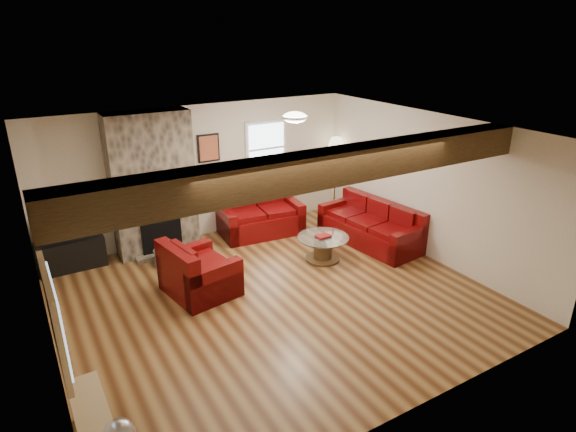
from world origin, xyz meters
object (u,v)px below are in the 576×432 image
(coffee_table, at_px, (323,248))
(sofa_three, at_px, (370,223))
(television, at_px, (67,225))
(floor_lamp, at_px, (336,149))
(loveseat, at_px, (261,213))
(armchair_red, at_px, (200,268))
(tv_cabinet, at_px, (72,254))

(coffee_table, bearing_deg, sofa_three, 7.45)
(television, bearing_deg, floor_lamp, -1.84)
(sofa_three, distance_m, loveseat, 2.10)
(sofa_three, bearing_deg, coffee_table, -88.88)
(television, height_order, floor_lamp, floor_lamp)
(coffee_table, xyz_separation_m, floor_lamp, (1.47, 1.72, 1.21))
(armchair_red, xyz_separation_m, floor_lamp, (3.70, 1.67, 1.01))
(sofa_three, xyz_separation_m, floor_lamp, (0.32, 1.57, 1.04))
(television, bearing_deg, sofa_three, -19.38)
(sofa_three, xyz_separation_m, coffee_table, (-1.15, -0.15, -0.17))
(television, bearing_deg, armchair_red, -49.79)
(loveseat, relative_size, tv_cabinet, 1.49)
(coffee_table, relative_size, tv_cabinet, 0.85)
(armchair_red, distance_m, floor_lamp, 4.18)
(sofa_three, relative_size, armchair_red, 1.95)
(sofa_three, height_order, television, television)
(floor_lamp, bearing_deg, television, 178.16)
(tv_cabinet, bearing_deg, coffee_table, -26.54)
(loveseat, relative_size, floor_lamp, 0.93)
(sofa_three, height_order, loveseat, loveseat)
(loveseat, distance_m, armchair_red, 2.40)
(tv_cabinet, bearing_deg, loveseat, -5.05)
(sofa_three, bearing_deg, armchair_red, -94.54)
(loveseat, bearing_deg, floor_lamp, 9.93)
(sofa_three, distance_m, coffee_table, 1.18)
(loveseat, relative_size, armchair_red, 1.51)
(sofa_three, height_order, coffee_table, sofa_three)
(tv_cabinet, distance_m, floor_lamp, 5.38)
(armchair_red, bearing_deg, tv_cabinet, 30.55)
(coffee_table, distance_m, floor_lamp, 2.57)
(armchair_red, bearing_deg, floor_lamp, -75.32)
(floor_lamp, bearing_deg, sofa_three, -101.55)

